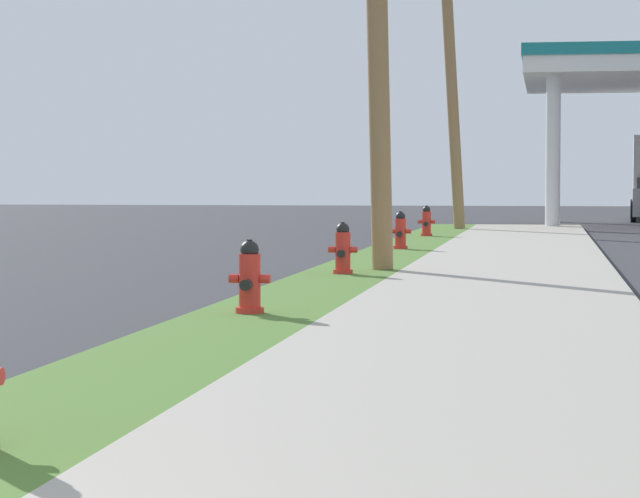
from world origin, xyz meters
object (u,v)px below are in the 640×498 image
Objects in this scene: utility_pole_background at (450,47)px; fire_hydrant_fifth at (426,223)px; fire_hydrant_third at (343,251)px; fire_hydrant_fourth at (400,232)px; fire_hydrant_second at (250,281)px.

fire_hydrant_fifth is at bearing -91.65° from utility_pole_background.
fire_hydrant_fourth is (0.05, 7.45, 0.00)m from fire_hydrant_third.
fire_hydrant_second and fire_hydrant_fourth have the same top height.
fire_hydrant_fourth is 1.00× the size of fire_hydrant_fifth.
fire_hydrant_third is at bearing 89.49° from fire_hydrant_second.
fire_hydrant_fifth is (-0.05, 6.56, 0.00)m from fire_hydrant_fourth.
fire_hydrant_second and fire_hydrant_fifth have the same top height.
fire_hydrant_second is at bearing -90.51° from fire_hydrant_third.
fire_hydrant_fourth is 12.98m from utility_pole_background.
fire_hydrant_third is 14.02m from fire_hydrant_fifth.
fire_hydrant_second is 0.07× the size of utility_pole_background.
fire_hydrant_second is 13.49m from fire_hydrant_fourth.
fire_hydrant_third is at bearing -89.97° from fire_hydrant_fifth.
fire_hydrant_third and fire_hydrant_fifth have the same top height.
fire_hydrant_fifth is 7.31m from utility_pole_background.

